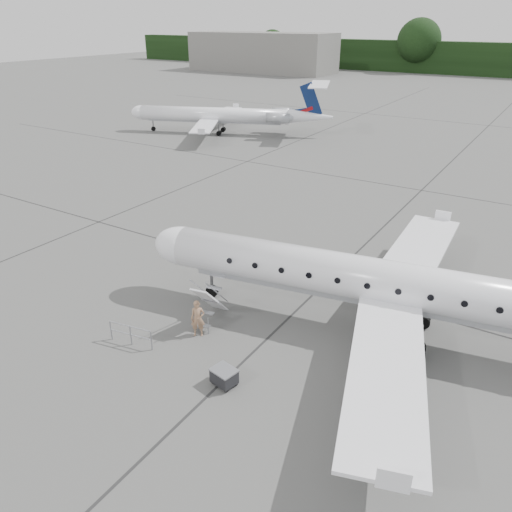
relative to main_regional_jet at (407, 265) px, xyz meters
The scene contains 8 objects.
ground 6.39m from the main_regional_jet, 110.70° to the right, with size 320.00×320.00×0.00m, color #5A5A58.
terminal_building 127.35m from the main_regional_jet, 124.34° to the left, with size 40.00×14.00×10.00m, color slate.
main_regional_jet is the anchor object (origin of this frame).
airstair 9.41m from the main_regional_jet, 155.80° to the right, with size 0.85×2.27×2.34m, color white, non-canonical shape.
passenger 9.86m from the main_regional_jet, 148.21° to the right, with size 0.67×0.44×1.83m, color #9C7355.
safety_railing 12.89m from the main_regional_jet, 144.60° to the right, with size 2.20×0.08×1.00m, color gray, non-canonical shape.
baggage_cart 9.37m from the main_regional_jet, 124.25° to the right, with size 0.95×0.77×0.83m, color #232326, non-canonical shape.
bg_regional_left 47.36m from the main_regional_jet, 136.90° to the left, with size 24.90×17.93×6.53m, color white, non-canonical shape.
Camera 1 is at (6.61, -15.46, 13.67)m, focal length 35.00 mm.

